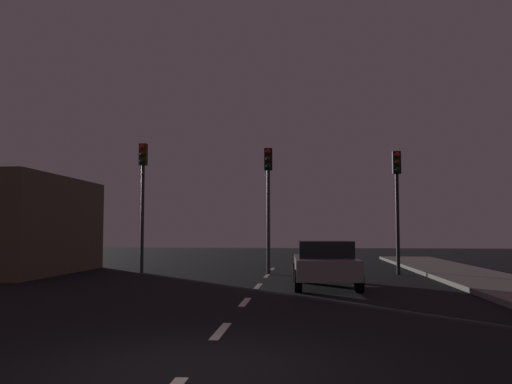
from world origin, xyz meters
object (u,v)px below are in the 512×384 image
(traffic_signal_left, at_px, (143,183))
(traffic_signal_right, at_px, (397,188))
(car_stopped_ahead, at_px, (325,263))
(traffic_signal_center, at_px, (268,186))

(traffic_signal_left, xyz_separation_m, traffic_signal_right, (10.34, -0.00, -0.29))
(traffic_signal_right, bearing_deg, traffic_signal_left, 179.99)
(car_stopped_ahead, bearing_deg, traffic_signal_center, 112.82)
(traffic_signal_left, height_order, traffic_signal_right, traffic_signal_left)
(traffic_signal_center, height_order, car_stopped_ahead, traffic_signal_center)
(traffic_signal_center, bearing_deg, car_stopped_ahead, -67.18)
(traffic_signal_right, relative_size, car_stopped_ahead, 1.15)
(traffic_signal_left, xyz_separation_m, traffic_signal_center, (5.22, -0.00, -0.17))
(traffic_signal_center, distance_m, traffic_signal_right, 5.13)
(traffic_signal_center, distance_m, car_stopped_ahead, 6.03)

